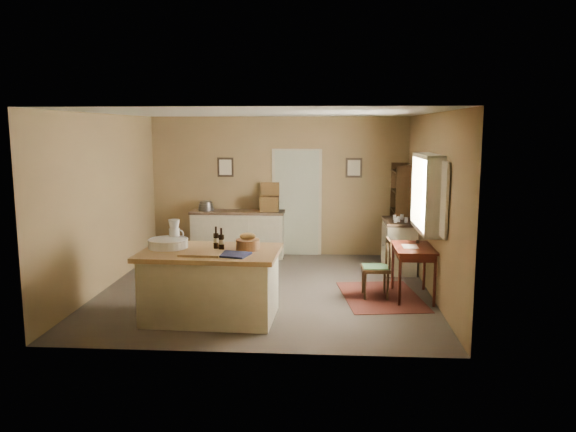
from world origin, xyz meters
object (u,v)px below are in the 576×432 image
work_island (210,282)px  shelving_unit (403,213)px  right_cabinet (399,245)px  sideboard (238,232)px  desk_chair (375,269)px  writing_desk (413,253)px

work_island → shelving_unit: (2.93, 3.37, 0.43)m
right_cabinet → sideboard: bearing=163.3°
right_cabinet → shelving_unit: (0.15, 0.69, 0.45)m
right_cabinet → shelving_unit: 0.84m
sideboard → right_cabinet: (2.97, -0.89, -0.02)m
desk_chair → shelving_unit: size_ratio=0.47×
right_cabinet → writing_desk: bearing=-90.0°
work_island → desk_chair: work_island is taller
sideboard → writing_desk: 3.87m
shelving_unit → right_cabinet: bearing=-102.2°
work_island → right_cabinet: work_island is taller
writing_desk → shelving_unit: bearing=86.3°
work_island → desk_chair: size_ratio=2.11×
sideboard → desk_chair: bearing=-45.9°
sideboard → work_island: bearing=-87.0°
work_island → right_cabinet: bearing=46.2°
sideboard → right_cabinet: 3.10m
work_island → shelving_unit: shelving_unit is taller
desk_chair → shelving_unit: shelving_unit is taller
work_island → writing_desk: (2.78, 1.09, 0.19)m
sideboard → desk_chair: sideboard is taller
work_island → writing_desk: bearing=23.6°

